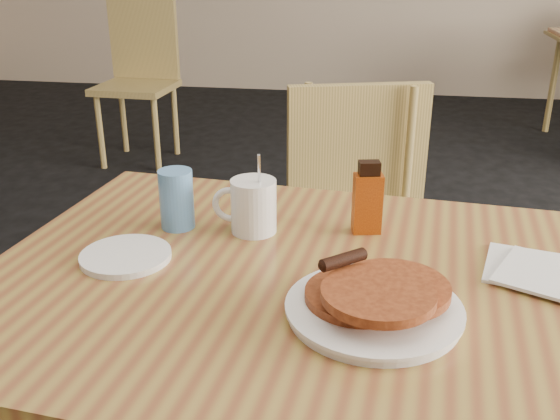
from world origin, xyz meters
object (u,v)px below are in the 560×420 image
(pancake_plate, at_px, (375,302))
(blue_tumbler, at_px, (177,199))
(chair_main_far, at_px, (353,218))
(coffee_mug, at_px, (252,205))
(syrup_bottle, at_px, (367,200))
(chair_wall_extra, at_px, (140,66))
(main_table, at_px, (343,301))

(pancake_plate, height_order, blue_tumbler, blue_tumbler)
(pancake_plate, bearing_deg, chair_main_far, 94.86)
(coffee_mug, xyz_separation_m, syrup_bottle, (0.22, 0.03, 0.01))
(coffee_mug, bearing_deg, pancake_plate, -26.41)
(chair_wall_extra, bearing_deg, main_table, -59.95)
(main_table, height_order, chair_wall_extra, chair_wall_extra)
(main_table, height_order, pancake_plate, pancake_plate)
(blue_tumbler, bearing_deg, main_table, -26.04)
(pancake_plate, bearing_deg, chair_wall_extra, 117.61)
(chair_main_far, xyz_separation_m, chair_wall_extra, (-1.46, 2.09, 0.04))
(main_table, bearing_deg, blue_tumbler, 153.96)
(chair_wall_extra, distance_m, pancake_plate, 3.31)
(chair_main_far, height_order, chair_wall_extra, chair_wall_extra)
(chair_wall_extra, xyz_separation_m, coffee_mug, (1.28, -2.65, 0.22))
(chair_wall_extra, xyz_separation_m, pancake_plate, (1.53, -2.92, 0.18))
(coffee_mug, height_order, syrup_bottle, coffee_mug)
(main_table, distance_m, pancake_plate, 0.13)
(blue_tumbler, bearing_deg, syrup_bottle, 5.88)
(chair_wall_extra, height_order, blue_tumbler, chair_wall_extra)
(syrup_bottle, bearing_deg, coffee_mug, 176.30)
(main_table, distance_m, chair_wall_extra, 3.19)
(chair_wall_extra, height_order, coffee_mug, chair_wall_extra)
(chair_wall_extra, relative_size, pancake_plate, 3.60)
(main_table, height_order, syrup_bottle, syrup_bottle)
(chair_main_far, bearing_deg, blue_tumbler, -137.32)
(chair_wall_extra, relative_size, coffee_mug, 5.81)
(coffee_mug, bearing_deg, chair_main_far, 93.73)
(chair_main_far, xyz_separation_m, coffee_mug, (-0.18, -0.56, 0.26))
(main_table, distance_m, chair_main_far, 0.75)
(chair_wall_extra, relative_size, blue_tumbler, 8.19)
(main_table, relative_size, chair_main_far, 1.50)
(syrup_bottle, height_order, blue_tumbler, syrup_bottle)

